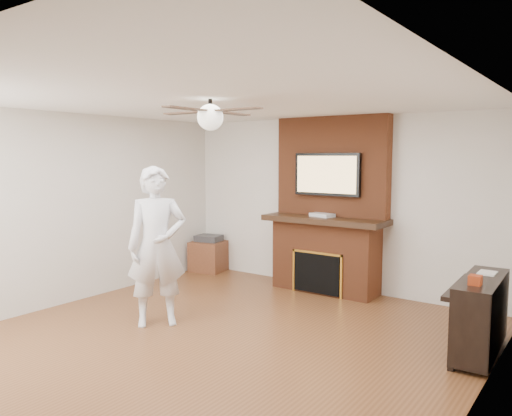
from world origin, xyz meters
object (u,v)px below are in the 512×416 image
Objects in this scene: person at (157,246)px; piano at (480,314)px; side_table at (209,254)px; fireplace at (328,222)px.

piano is at bearing -29.52° from person.
person is at bearing -72.89° from side_table.
person is 3.47m from piano.
fireplace reaches higher than side_table.
piano is (2.31, -1.25, -0.58)m from fireplace.
fireplace reaches higher than piano.
piano reaches higher than side_table.
piano is (3.21, 1.20, -0.50)m from person.
person is at bearing -161.58° from piano.
fireplace is 2.12× the size of piano.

